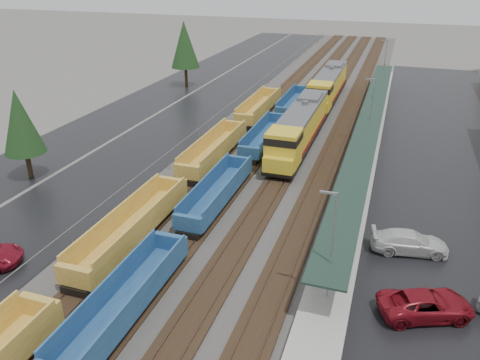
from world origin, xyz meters
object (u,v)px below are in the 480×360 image
Objects in this scene: locomotive_trail at (328,86)px; parked_car_east_b at (426,305)px; well_string_blue at (180,237)px; locomotive_lead at (299,128)px; parked_car_east_c at (410,242)px; well_string_yellow at (132,228)px.

parked_car_east_b is (13.35, -46.27, -1.77)m from locomotive_trail.
locomotive_trail is at bearing 84.85° from well_string_blue.
locomotive_lead is 28.63m from parked_car_east_b.
locomotive_trail is at bearing 90.00° from locomotive_lead.
well_string_blue reaches higher than parked_car_east_c.
well_string_blue is at bearing -99.69° from locomotive_lead.
well_string_blue is 17.45m from parked_car_east_b.
well_string_yellow reaches higher than parked_car_east_c.
well_string_blue is (-4.00, -44.42, -1.45)m from locomotive_trail.
locomotive_lead reaches higher than well_string_blue.
parked_car_east_b is at bearing 177.57° from parked_car_east_c.
locomotive_lead is 3.81× the size of parked_car_east_c.
locomotive_lead is at bearing -90.00° from locomotive_trail.
parked_car_east_c reaches higher than parked_car_east_b.
well_string_yellow is at bearing -108.82° from locomotive_lead.
locomotive_trail reaches higher than parked_car_east_c.
locomotive_trail is 44.63m from well_string_blue.
parked_car_east_c is at bearing -72.50° from locomotive_trail.
locomotive_trail is at bearing 7.14° from parked_car_east_c.
locomotive_lead is 0.23× the size of well_string_blue.
parked_car_east_c is at bearing 17.58° from well_string_blue.
locomotive_lead is at bearing 71.18° from well_string_yellow.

